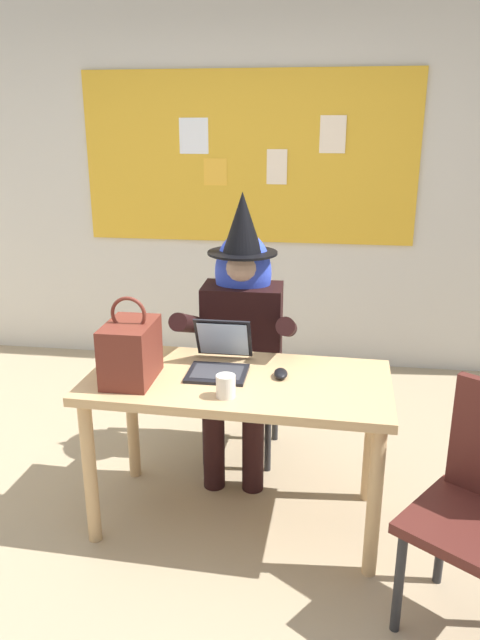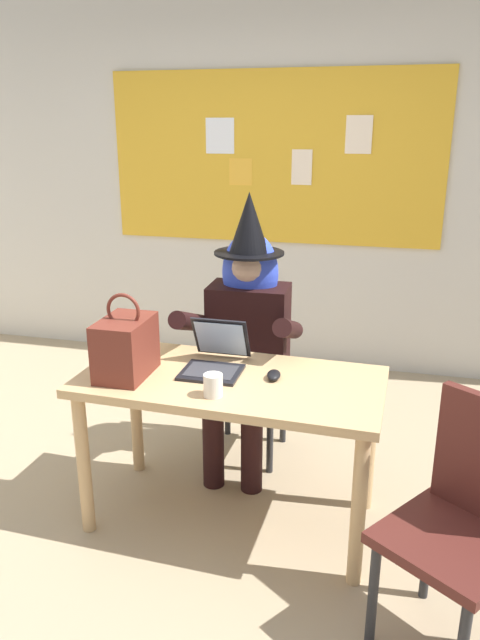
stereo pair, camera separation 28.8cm
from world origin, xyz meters
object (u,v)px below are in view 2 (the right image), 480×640
object	(u,v)px
handbag	(126,347)
computer_mouse	(274,375)
chair_at_desk	(251,364)
laptop	(215,358)
person_costumed	(246,321)
chair_extra_corner	(465,514)
desk_main	(231,398)
coffee_mug	(213,385)

from	to	relation	value
handbag	computer_mouse	bearing A→B (deg)	10.65
chair_at_desk	handbag	xyz separation A→B (m)	(-0.39, -0.77, 0.35)
laptop	person_costumed	bearing A→B (deg)	86.55
person_costumed	chair_extra_corner	bearing A→B (deg)	43.53
computer_mouse	chair_extra_corner	distance (m)	0.95
person_costumed	handbag	world-z (taller)	person_costumed
computer_mouse	handbag	world-z (taller)	handbag
desk_main	coffee_mug	world-z (taller)	coffee_mug
desk_main	handbag	distance (m)	0.52
handbag	laptop	bearing A→B (deg)	25.01
person_costumed	coffee_mug	xyz separation A→B (m)	(0.05, -0.76, -0.03)
handbag	chair_extra_corner	world-z (taller)	handbag
handbag	coffee_mug	distance (m)	0.46
laptop	chair_extra_corner	size ratio (longest dim) A/B	0.37
chair_at_desk	laptop	bearing A→B (deg)	-1.15
chair_extra_corner	coffee_mug	bearing A→B (deg)	-70.28
chair_at_desk	coffee_mug	world-z (taller)	chair_at_desk
chair_at_desk	handbag	bearing A→B (deg)	-25.09
person_costumed	laptop	xyz separation A→B (m)	(-0.03, -0.48, -0.03)
chair_at_desk	person_costumed	bearing A→B (deg)	1.17
desk_main	coffee_mug	distance (m)	0.25
laptop	coffee_mug	xyz separation A→B (m)	(0.08, -0.28, -0.00)
coffee_mug	desk_main	bearing A→B (deg)	84.21
person_costumed	chair_extra_corner	distance (m)	1.48
chair_at_desk	person_costumed	size ratio (longest dim) A/B	0.62
coffee_mug	chair_extra_corner	bearing A→B (deg)	-15.52
person_costumed	laptop	bearing A→B (deg)	-4.58
chair_at_desk	computer_mouse	size ratio (longest dim) A/B	8.73
desk_main	person_costumed	xyz separation A→B (m)	(-0.07, 0.57, 0.18)
chair_at_desk	laptop	distance (m)	0.66
chair_at_desk	chair_extra_corner	xyz separation A→B (m)	(1.03, -1.16, 0.01)
desk_main	handbag	bearing A→B (deg)	-169.52
computer_mouse	chair_extra_corner	size ratio (longest dim) A/B	0.11
desk_main	chair_extra_corner	xyz separation A→B (m)	(0.96, -0.47, -0.11)
desk_main	handbag	world-z (taller)	handbag
handbag	coffee_mug	size ratio (longest dim) A/B	3.98
laptop	handbag	world-z (taller)	handbag
coffee_mug	person_costumed	bearing A→B (deg)	93.54
laptop	handbag	size ratio (longest dim) A/B	0.89
handbag	person_costumed	bearing A→B (deg)	59.23
desk_main	chair_at_desk	distance (m)	0.70
person_costumed	laptop	size ratio (longest dim) A/B	4.35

